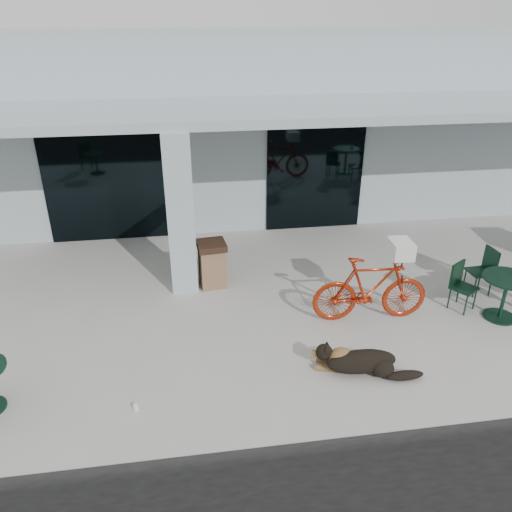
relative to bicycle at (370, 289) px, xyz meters
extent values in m
plane|color=#B2AFA7|center=(-1.73, -0.67, -0.62)|extent=(80.00, 80.00, 0.00)
cube|color=#A1AEB7|center=(-1.73, 7.83, 1.63)|extent=(22.00, 7.00, 4.50)
cube|color=black|center=(-4.93, 4.31, 0.73)|extent=(2.80, 0.06, 2.70)
cube|color=black|center=(0.07, 4.31, 0.73)|extent=(2.40, 0.06, 2.70)
cube|color=#A1AEB7|center=(-3.23, 1.63, 0.94)|extent=(0.50, 0.50, 3.12)
cube|color=#A1AEB7|center=(-1.73, 2.93, 2.59)|extent=(22.00, 2.80, 0.18)
imported|color=#A4270D|center=(0.00, 0.00, 0.00)|extent=(2.08, 0.69, 1.24)
cube|color=white|center=(0.45, -0.02, 0.76)|extent=(0.38, 0.50, 0.29)
cylinder|color=white|center=(-3.99, -1.74, -0.57)|extent=(0.08, 0.08, 0.09)
camera|label=1|loc=(-3.12, -7.23, 4.40)|focal=35.00mm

